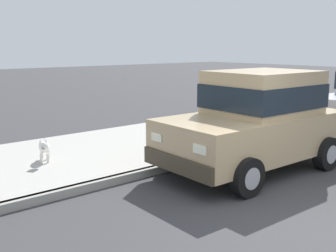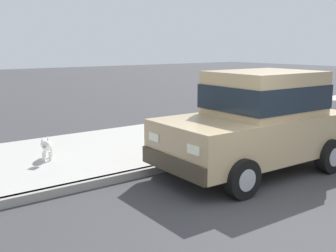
% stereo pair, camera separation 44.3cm
% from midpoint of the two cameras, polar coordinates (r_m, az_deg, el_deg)
% --- Properties ---
extents(ground_plane, '(80.00, 80.00, 0.00)m').
position_cam_midpoint_polar(ground_plane, '(5.69, 17.58, -13.72)').
color(ground_plane, '#38383A').
extents(curb, '(0.16, 64.00, 0.14)m').
position_cam_midpoint_polar(curb, '(7.70, -3.01, -6.03)').
color(curb, gray).
rests_on(curb, ground).
extents(sidewalk, '(3.60, 64.00, 0.14)m').
position_cam_midpoint_polar(sidewalk, '(9.14, -9.88, -3.41)').
color(sidewalk, '#A8A59E').
rests_on(sidewalk, ground).
extents(car_tan_hatchback, '(2.04, 3.85, 1.88)m').
position_cam_midpoint_polar(car_tan_hatchback, '(7.82, 10.67, 0.89)').
color(car_tan_hatchback, tan).
rests_on(car_tan_hatchback, ground).
extents(dog_white, '(0.70, 0.41, 0.49)m').
position_cam_midpoint_polar(dog_white, '(8.25, -18.35, -2.84)').
color(dog_white, white).
rests_on(dog_white, sidewalk).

